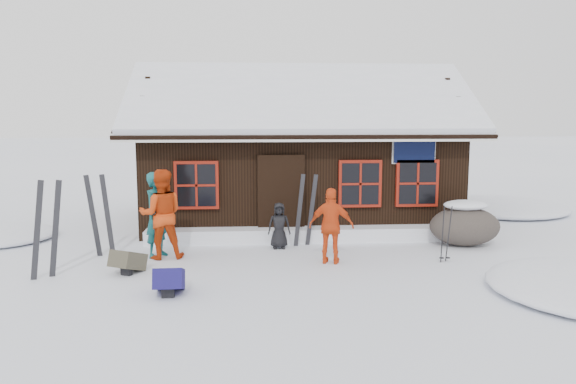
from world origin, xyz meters
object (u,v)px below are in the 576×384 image
at_px(skier_teal, 157,215).
at_px(ski_pair_left, 46,231).
at_px(skier_orange_left, 161,214).
at_px(ski_poles, 446,235).
at_px(boulder, 465,225).
at_px(backpack_blue, 169,284).
at_px(backpack_olive, 128,264).
at_px(skier_orange_right, 331,226).
at_px(skier_crouched, 279,226).

xyz_separation_m(skier_teal, ski_pair_left, (-1.79, -1.42, -0.01)).
xyz_separation_m(skier_orange_left, ski_poles, (5.85, -0.70, -0.38)).
relative_size(skier_orange_left, ski_poles, 1.56).
bearing_deg(skier_orange_left, boulder, 178.00).
distance_m(backpack_blue, backpack_olive, 1.66).
bearing_deg(skier_orange_left, skier_teal, -57.78).
relative_size(skier_orange_right, backpack_blue, 2.44).
height_order(skier_teal, boulder, skier_teal).
relative_size(skier_orange_right, backpack_olive, 2.58).
xyz_separation_m(ski_pair_left, backpack_blue, (2.37, -1.13, -0.72)).
height_order(skier_teal, backpack_blue, skier_teal).
height_order(skier_crouched, backpack_blue, skier_crouched).
distance_m(skier_orange_left, skier_crouched, 2.63).
distance_m(boulder, ski_poles, 1.69).
height_order(boulder, backpack_blue, boulder).
relative_size(skier_orange_right, ski_pair_left, 0.82).
xyz_separation_m(skier_crouched, backpack_blue, (-2.02, -3.12, -0.35)).
height_order(skier_teal, skier_orange_left, skier_orange_left).
height_order(ski_pair_left, backpack_blue, ski_pair_left).
xyz_separation_m(skier_orange_left, backpack_blue, (0.48, -2.42, -0.77)).
bearing_deg(backpack_blue, ski_poles, 16.29).
xyz_separation_m(skier_orange_left, skier_orange_right, (3.49, -0.66, -0.17)).
bearing_deg(skier_crouched, ski_poles, -23.02).
distance_m(skier_teal, ski_poles, 6.02).
xyz_separation_m(ski_pair_left, backpack_olive, (1.41, 0.21, -0.73)).
distance_m(ski_poles, backpack_blue, 5.65).
relative_size(skier_teal, ski_poles, 1.50).
bearing_deg(skier_orange_left, ski_pair_left, 26.39).
xyz_separation_m(skier_orange_left, boulder, (6.79, 0.70, -0.46)).
height_order(skier_teal, skier_crouched, skier_teal).
relative_size(boulder, backpack_blue, 2.55).
distance_m(skier_teal, skier_orange_right, 3.68).
height_order(skier_orange_left, skier_crouched, skier_orange_left).
xyz_separation_m(skier_teal, boulder, (6.90, 0.57, -0.43)).
height_order(skier_orange_left, boulder, skier_orange_left).
relative_size(ski_pair_left, backpack_olive, 3.13).
bearing_deg(skier_orange_right, ski_pair_left, 21.88).
bearing_deg(backpack_blue, ski_pair_left, 152.93).
bearing_deg(skier_teal, skier_orange_right, -73.49).
relative_size(boulder, ski_poles, 1.34).
bearing_deg(ski_pair_left, skier_orange_left, 18.45).
bearing_deg(skier_orange_right, skier_teal, 2.88).
relative_size(skier_crouched, backpack_blue, 1.65).
bearing_deg(ski_pair_left, boulder, -2.92).
xyz_separation_m(skier_crouched, ski_pair_left, (-4.40, -1.98, 0.37)).
xyz_separation_m(skier_teal, skier_orange_right, (3.60, -0.79, -0.13)).
bearing_deg(skier_teal, boulder, -56.42).
bearing_deg(backpack_blue, boulder, 24.77).
bearing_deg(ski_poles, ski_pair_left, -175.62).
distance_m(skier_crouched, ski_poles, 3.62).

